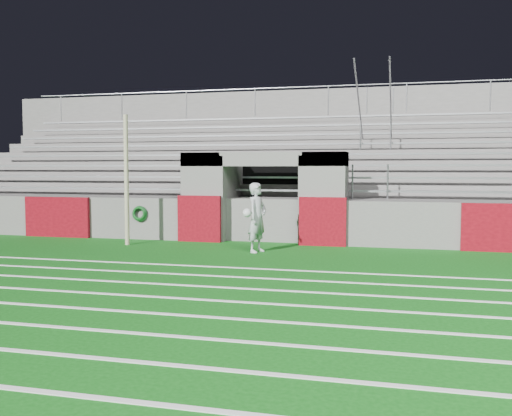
# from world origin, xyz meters

# --- Properties ---
(ground) EXTENTS (90.00, 90.00, 0.00)m
(ground) POSITION_xyz_m (0.00, 0.00, 0.00)
(ground) COLOR #0D5211
(ground) RESTS_ON ground
(field_post) EXTENTS (0.13, 0.13, 3.62)m
(field_post) POSITION_xyz_m (-3.53, 1.82, 1.81)
(field_post) COLOR tan
(field_post) RESTS_ON ground
(field_markings) EXTENTS (28.00, 8.09, 0.01)m
(field_markings) POSITION_xyz_m (0.00, -5.00, 0.01)
(field_markings) COLOR white
(field_markings) RESTS_ON ground
(stadium_structure) EXTENTS (26.00, 8.48, 5.42)m
(stadium_structure) POSITION_xyz_m (0.00, 7.97, 1.49)
(stadium_structure) COLOR #5D5B59
(stadium_structure) RESTS_ON ground
(goalkeeper_with_ball) EXTENTS (0.60, 0.78, 1.78)m
(goalkeeper_with_ball) POSITION_xyz_m (0.35, 1.34, 0.89)
(goalkeeper_with_ball) COLOR #ACB3B6
(goalkeeper_with_ball) RESTS_ON ground
(hose_coil) EXTENTS (0.48, 0.13, 0.48)m
(hose_coil) POSITION_xyz_m (-3.70, 2.93, 0.79)
(hose_coil) COLOR #0E4617
(hose_coil) RESTS_ON ground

